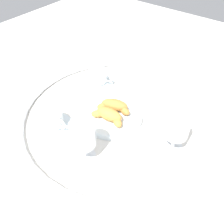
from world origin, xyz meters
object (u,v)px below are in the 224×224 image
at_px(croissant_large, 114,106).
at_px(pastry_plate, 112,116).
at_px(juice_glass_left, 83,136).
at_px(croissant_small, 109,115).
at_px(coffee_cup_far, 53,121).
at_px(coffee_cup_near, 99,78).
at_px(juice_glass_right, 177,128).
at_px(sugar_packet, 149,89).

bearing_deg(croissant_large, pastry_plate, 105.82).
bearing_deg(croissant_large, juice_glass_left, 102.20).
bearing_deg(croissant_small, croissant_large, -74.46).
bearing_deg(croissant_small, coffee_cup_far, 41.83).
bearing_deg(coffee_cup_far, croissant_large, -125.72).
xyz_separation_m(croissant_large, juice_glass_left, (-0.05, 0.21, 0.05)).
bearing_deg(coffee_cup_near, juice_glass_left, 123.79).
bearing_deg(croissant_small, juice_glass_left, 101.09).
bearing_deg(pastry_plate, croissant_small, 105.31).
height_order(coffee_cup_far, juice_glass_right, juice_glass_right).
bearing_deg(sugar_packet, juice_glass_right, 178.47).
bearing_deg(juice_glass_right, coffee_cup_far, 24.59).
xyz_separation_m(coffee_cup_near, juice_glass_right, (-0.43, 0.13, 0.07)).
relative_size(croissant_large, juice_glass_left, 0.92).
distance_m(coffee_cup_far, sugar_packet, 0.42).
relative_size(croissant_small, sugar_packet, 2.73).
distance_m(coffee_cup_far, juice_glass_right, 0.43).
bearing_deg(sugar_packet, croissant_small, 130.06).
bearing_deg(coffee_cup_near, croissant_large, 146.02).
distance_m(croissant_large, juice_glass_right, 0.26).
height_order(croissant_large, croissant_small, same).
relative_size(croissant_small, juice_glass_left, 0.97).
distance_m(croissant_large, croissant_small, 0.05).
distance_m(pastry_plate, sugar_packet, 0.23).
height_order(pastry_plate, sugar_packet, pastry_plate).
distance_m(croissant_small, sugar_packet, 0.26).
xyz_separation_m(coffee_cup_near, juice_glass_left, (-0.22, 0.33, 0.07)).
height_order(croissant_small, juice_glass_left, juice_glass_left).
distance_m(pastry_plate, coffee_cup_near, 0.23).
bearing_deg(croissant_small, coffee_cup_near, -41.94).
height_order(croissant_large, juice_glass_right, juice_glass_right).
relative_size(croissant_large, sugar_packet, 2.57).
bearing_deg(pastry_plate, sugar_packet, -94.62).
height_order(croissant_small, coffee_cup_far, croissant_small).
bearing_deg(coffee_cup_far, sugar_packet, -112.00).
bearing_deg(pastry_plate, coffee_cup_near, -37.85).
distance_m(juice_glass_right, sugar_packet, 0.33).
relative_size(coffee_cup_near, coffee_cup_far, 1.00).
distance_m(coffee_cup_near, sugar_packet, 0.22).
xyz_separation_m(croissant_small, juice_glass_left, (-0.03, 0.16, 0.05)).
relative_size(croissant_large, coffee_cup_near, 0.94).
xyz_separation_m(croissant_small, coffee_cup_near, (0.19, -0.17, -0.01)).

